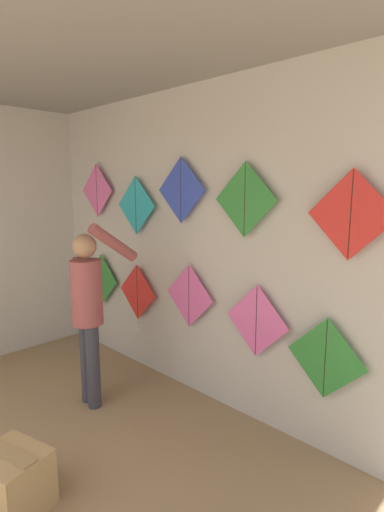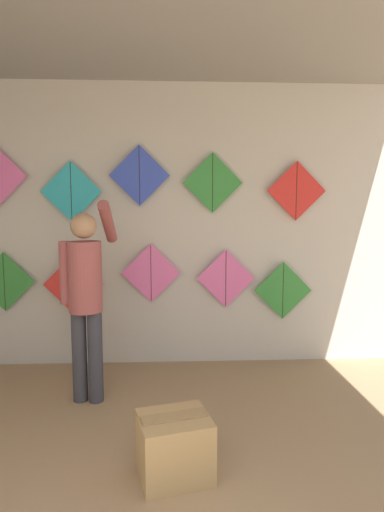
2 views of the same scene
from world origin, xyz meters
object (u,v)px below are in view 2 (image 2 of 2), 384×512
cardboard_box (174,446)px  kite_6 (71,192)px  kite_0 (4,282)px  kite_3 (226,278)px  shopkeeper (86,290)px  kite_2 (151,273)px  kite_9 (296,191)px  kite_1 (73,287)px  kite_7 (139,175)px  kite_4 (283,290)px  kite_8 (213,183)px

cardboard_box → kite_6: size_ratio=0.81×
kite_0 → kite_3: size_ratio=1.00×
shopkeeper → kite_6: (-0.28, 0.76, 0.82)m
kite_2 → kite_9: size_ratio=1.00×
kite_6 → kite_9: (2.20, 0.00, 0.01)m
kite_3 → kite_9: size_ratio=1.00×
kite_1 → kite_7: bearing=0.1°
cardboard_box → kite_4: size_ratio=0.81×
kite_6 → kite_7: size_ratio=1.00×
cardboard_box → kite_3: 1.95m
kite_2 → kite_3: (0.75, 0.00, -0.06)m
kite_2 → kite_8: size_ratio=1.00×
kite_4 → kite_9: size_ratio=1.00×
kite_7 → kite_8: 0.72m
kite_1 → kite_8: 1.72m
kite_0 → kite_2: 1.44m
kite_1 → kite_9: (2.21, 0.00, 0.95)m
kite_4 → kite_9: (0.11, 0.00, 1.00)m
kite_3 → kite_8: kite_8 is taller
kite_3 → kite_4: 0.60m
cardboard_box → kite_3: bearing=73.4°
kite_3 → kite_4: kite_3 is taller
kite_2 → kite_7: kite_7 is taller
kite_0 → kite_6: size_ratio=1.00×
kite_9 → kite_3: bearing=180.0°
kite_1 → kite_2: bearing=0.0°
kite_0 → kite_9: size_ratio=1.00×
cardboard_box → kite_0: kite_0 is taller
shopkeeper → kite_0: 1.23m
shopkeeper → kite_3: size_ratio=2.79×
kite_0 → cardboard_box: bearing=-46.3°
kite_2 → kite_7: 0.96m
kite_0 → kite_7: size_ratio=1.00×
kite_2 → kite_3: 0.75m
kite_0 → kite_8: kite_8 is taller
kite_4 → kite_8: kite_8 is taller
kite_4 → kite_6: 2.32m
kite_3 → kite_7: (-0.85, 0.00, 1.02)m
kite_2 → kite_9: 1.66m
kite_4 → kite_6: bearing=180.0°
kite_1 → kite_9: size_ratio=1.23×
kite_2 → kite_7: size_ratio=1.00×
kite_1 → kite_8: bearing=0.0°
shopkeeper → kite_4: shopkeeper is taller
cardboard_box → kite_9: (1.22, 1.75, 1.57)m
kite_3 → kite_8: (-0.14, 0.00, 0.95)m
kite_0 → shopkeeper: bearing=-38.3°
cardboard_box → kite_4: bearing=57.7°
shopkeeper → kite_4: size_ratio=2.79×
kite_0 → kite_2: size_ratio=1.00×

